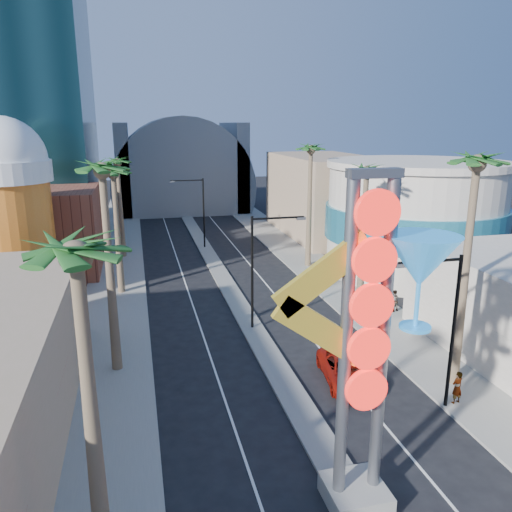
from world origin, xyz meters
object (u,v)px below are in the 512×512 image
(neon_sign, at_px, (388,322))
(red_pickup, at_px, (346,370))
(pedestrian_a, at_px, (457,387))
(pedestrian_b, at_px, (394,301))

(neon_sign, height_order, red_pickup, neon_sign)
(red_pickup, distance_m, pedestrian_a, 5.71)
(neon_sign, bearing_deg, red_pickup, 73.62)
(pedestrian_a, distance_m, pedestrian_b, 12.81)
(neon_sign, distance_m, pedestrian_a, 10.73)
(red_pickup, height_order, pedestrian_a, pedestrian_a)
(neon_sign, xyz_separation_m, red_pickup, (2.54, 8.64, -6.59))
(pedestrian_a, bearing_deg, red_pickup, -50.48)
(neon_sign, height_order, pedestrian_a, neon_sign)
(red_pickup, distance_m, pedestrian_b, 11.76)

